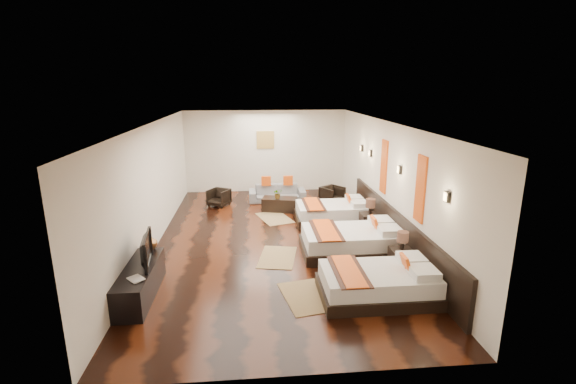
{
  "coord_description": "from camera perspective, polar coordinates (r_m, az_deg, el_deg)",
  "views": [
    {
      "loc": [
        -0.49,
        -9.17,
        3.65
      ],
      "look_at": [
        0.38,
        0.35,
        1.1
      ],
      "focal_mm": 25.28,
      "sensor_mm": 36.0,
      "label": 1
    }
  ],
  "objects": [
    {
      "name": "back_wall",
      "position": [
        14.11,
        -3.18,
        5.73
      ],
      "size": [
        5.5,
        0.01,
        2.8
      ],
      "primitive_type": "cube",
      "color": "silver",
      "rests_on": "floor"
    },
    {
      "name": "orange_panel_a",
      "position": [
        8.19,
        18.13,
        0.41
      ],
      "size": [
        0.04,
        0.4,
        1.3
      ],
      "primitive_type": "cube",
      "color": "#D86014",
      "rests_on": "right_wall"
    },
    {
      "name": "tv",
      "position": [
        7.66,
        -19.82,
        -7.67
      ],
      "size": [
        0.25,
        0.95,
        0.54
      ],
      "primitive_type": "imported",
      "rotation": [
        0.0,
        0.0,
        1.7
      ],
      "color": "black",
      "rests_on": "tv_console"
    },
    {
      "name": "bed_far",
      "position": [
        11.17,
        6.32,
        -2.83
      ],
      "size": [
        1.97,
        1.24,
        0.75
      ],
      "color": "black",
      "rests_on": "floor"
    },
    {
      "name": "jute_mat_mid",
      "position": [
        8.93,
        -1.48,
        -9.15
      ],
      "size": [
        0.97,
        1.32,
        0.01
      ],
      "primitive_type": "cube",
      "rotation": [
        0.0,
        0.0,
        -0.19
      ],
      "color": "#93774B",
      "rests_on": "floor"
    },
    {
      "name": "sofa",
      "position": [
        13.01,
        -1.53,
        -0.16
      ],
      "size": [
        1.81,
        0.73,
        0.52
      ],
      "primitive_type": "imported",
      "rotation": [
        0.0,
        0.0,
        0.02
      ],
      "color": "slate",
      "rests_on": "floor"
    },
    {
      "name": "nightstand_b",
      "position": [
        10.46,
        11.39,
        -3.98
      ],
      "size": [
        0.45,
        0.45,
        0.88
      ],
      "color": "black",
      "rests_on": "floor"
    },
    {
      "name": "bed_near",
      "position": [
        7.48,
        12.69,
        -12.36
      ],
      "size": [
        2.03,
        1.28,
        0.77
      ],
      "color": "black",
      "rests_on": "floor"
    },
    {
      "name": "sconce_lounge",
      "position": [
        12.04,
        10.29,
        6.1
      ],
      "size": [
        0.07,
        0.12,
        0.18
      ],
      "color": "black",
      "rests_on": "right_wall"
    },
    {
      "name": "bed_mid",
      "position": [
        9.17,
        9.04,
        -6.78
      ],
      "size": [
        2.19,
        1.38,
        0.83
      ],
      "color": "black",
      "rests_on": "floor"
    },
    {
      "name": "right_wall",
      "position": [
        9.98,
        13.88,
        1.47
      ],
      "size": [
        0.01,
        9.5,
        2.8
      ],
      "primitive_type": "cube",
      "color": "silver",
      "rests_on": "floor"
    },
    {
      "name": "armchair_right",
      "position": [
        12.75,
        6.23,
        -0.46
      ],
      "size": [
        0.86,
        0.87,
        0.57
      ],
      "primitive_type": "imported",
      "rotation": [
        0.0,
        0.0,
        0.65
      ],
      "color": "black",
      "rests_on": "floor"
    },
    {
      "name": "jute_mat_near",
      "position": [
        7.42,
        2.53,
        -14.46
      ],
      "size": [
        0.96,
        1.32,
        0.01
      ],
      "primitive_type": "cube",
      "rotation": [
        0.0,
        0.0,
        0.19
      ],
      "color": "#93774B",
      "rests_on": "floor"
    },
    {
      "name": "sconce_near",
      "position": [
        7.18,
        21.43,
        -0.63
      ],
      "size": [
        0.07,
        0.12,
        0.18
      ],
      "color": "black",
      "rests_on": "right_wall"
    },
    {
      "name": "ceiling",
      "position": [
        9.22,
        -2.18,
        9.64
      ],
      "size": [
        5.5,
        9.5,
        0.01
      ],
      "primitive_type": "cube",
      "color": "white",
      "rests_on": "floor"
    },
    {
      "name": "nightstand_a",
      "position": [
        8.51,
        15.63,
        -8.86
      ],
      "size": [
        0.43,
        0.43,
        0.84
      ],
      "color": "black",
      "rests_on": "floor"
    },
    {
      "name": "orange_panel_b",
      "position": [
        10.19,
        13.33,
        3.5
      ],
      "size": [
        0.04,
        0.4,
        1.3
      ],
      "primitive_type": "cube",
      "color": "#D86014",
      "rests_on": "right_wall"
    },
    {
      "name": "book",
      "position": [
        7.18,
        -21.34,
        -11.6
      ],
      "size": [
        0.34,
        0.34,
        0.03
      ],
      "primitive_type": "imported",
      "rotation": [
        0.0,
        0.0,
        0.73
      ],
      "color": "black",
      "rests_on": "tv_console"
    },
    {
      "name": "headboard_panel",
      "position": [
        9.51,
        14.84,
        -5.23
      ],
      "size": [
        0.08,
        6.6,
        0.9
      ],
      "primitive_type": "cube",
      "color": "black",
      "rests_on": "floor"
    },
    {
      "name": "sconce_mid",
      "position": [
        9.14,
        15.39,
        3.04
      ],
      "size": [
        0.07,
        0.12,
        0.18
      ],
      "color": "black",
      "rests_on": "right_wall"
    },
    {
      "name": "left_wall",
      "position": [
        9.71,
        -18.53,
        0.75
      ],
      "size": [
        0.01,
        9.5,
        2.8
      ],
      "primitive_type": "cube",
      "color": "silver",
      "rests_on": "floor"
    },
    {
      "name": "armchair_left",
      "position": [
        12.67,
        -9.7,
        -0.77
      ],
      "size": [
        0.79,
        0.79,
        0.53
      ],
      "primitive_type": "imported",
      "rotation": [
        0.0,
        0.0,
        -0.52
      ],
      "color": "black",
      "rests_on": "floor"
    },
    {
      "name": "floor",
      "position": [
        9.88,
        -2.02,
        -6.75
      ],
      "size": [
        5.5,
        9.5,
        0.01
      ],
      "primitive_type": "cube",
      "color": "black",
      "rests_on": "ground"
    },
    {
      "name": "sconce_far",
      "position": [
        11.19,
        11.5,
        5.38
      ],
      "size": [
        0.07,
        0.12,
        0.18
      ],
      "color": "black",
      "rests_on": "right_wall"
    },
    {
      "name": "jute_mat_far",
      "position": [
        11.43,
        -1.9,
        -3.67
      ],
      "size": [
        1.09,
        1.38,
        0.01
      ],
      "primitive_type": "cube",
      "rotation": [
        0.0,
        0.0,
        0.32
      ],
      "color": "#93774B",
      "rests_on": "floor"
    },
    {
      "name": "tv_console",
      "position": [
        7.76,
        -20.08,
        -11.8
      ],
      "size": [
        0.5,
        1.8,
        0.55
      ],
      "primitive_type": "cube",
      "color": "black",
      "rests_on": "floor"
    },
    {
      "name": "figurine",
      "position": [
        8.32,
        -18.96,
        -6.6
      ],
      "size": [
        0.33,
        0.33,
        0.32
      ],
      "primitive_type": "imported",
      "rotation": [
        0.0,
        0.0,
        0.08
      ],
      "color": "brown",
      "rests_on": "tv_console"
    },
    {
      "name": "coffee_table",
      "position": [
        12.02,
        -1.2,
        -1.74
      ],
      "size": [
        1.09,
        0.71,
        0.4
      ],
      "primitive_type": "cube",
      "rotation": [
        0.0,
        0.0,
        -0.23
      ],
      "color": "black",
      "rests_on": "floor"
    },
    {
      "name": "table_plant",
      "position": [
        11.87,
        -1.46,
        -0.2
      ],
      "size": [
        0.33,
        0.31,
        0.3
      ],
      "primitive_type": "imported",
      "rotation": [
        0.0,
        0.0,
        0.34
      ],
      "color": "#27591D",
      "rests_on": "coffee_table"
    },
    {
      "name": "gold_artwork",
      "position": [
        14.03,
        -3.2,
        7.33
      ],
      "size": [
        0.6,
        0.04,
        0.6
      ],
      "primitive_type": "cube",
      "color": "#AD873F",
      "rests_on": "back_wall"
    }
  ]
}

